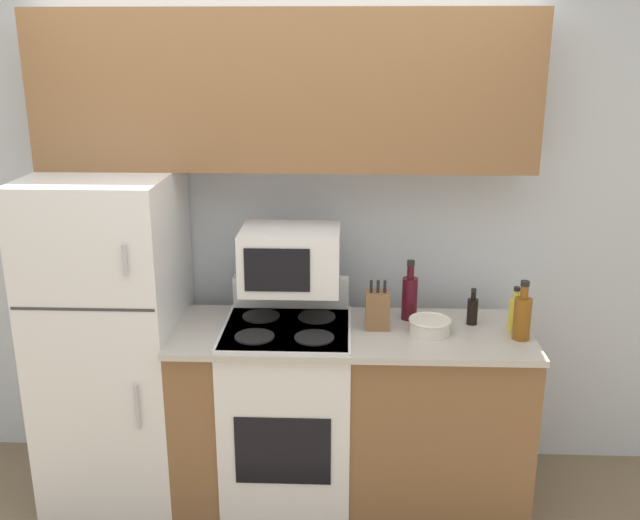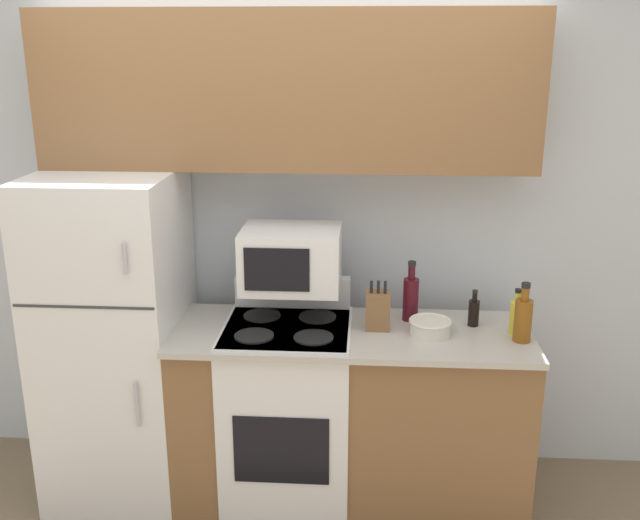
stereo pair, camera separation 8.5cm
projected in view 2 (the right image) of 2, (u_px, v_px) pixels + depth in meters
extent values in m
cube|color=silver|center=(293.00, 233.00, 3.75)|extent=(8.00, 0.05, 2.55)
cube|color=brown|center=(351.00, 419.00, 3.52)|extent=(1.69, 0.58, 0.90)
cube|color=#BCB7AD|center=(352.00, 334.00, 3.37)|extent=(1.69, 0.62, 0.03)
cube|color=white|center=(117.00, 337.00, 3.56)|extent=(0.66, 0.72, 1.65)
cube|color=#383838|center=(84.00, 307.00, 3.13)|extent=(0.64, 0.01, 0.01)
cylinder|color=#B7B7BC|center=(125.00, 259.00, 3.03)|extent=(0.02, 0.02, 0.14)
cylinder|color=#B7B7BC|center=(137.00, 405.00, 3.23)|extent=(0.02, 0.02, 0.22)
cube|color=brown|center=(287.00, 90.00, 3.35)|extent=(2.35, 0.32, 0.73)
cube|color=white|center=(288.00, 415.00, 3.52)|extent=(0.61, 0.58, 0.94)
cube|color=black|center=(281.00, 451.00, 3.25)|extent=(0.44, 0.01, 0.34)
cube|color=#2D2D2D|center=(287.00, 328.00, 3.39)|extent=(0.59, 0.56, 0.01)
cube|color=white|center=(293.00, 292.00, 3.63)|extent=(0.59, 0.06, 0.16)
cylinder|color=black|center=(254.00, 336.00, 3.27)|extent=(0.18, 0.18, 0.01)
cylinder|color=black|center=(314.00, 337.00, 3.25)|extent=(0.18, 0.18, 0.01)
cylinder|color=black|center=(262.00, 315.00, 3.52)|extent=(0.18, 0.18, 0.01)
cylinder|color=black|center=(318.00, 317.00, 3.50)|extent=(0.18, 0.18, 0.01)
cube|color=white|center=(291.00, 258.00, 3.39)|extent=(0.47, 0.36, 0.29)
cube|color=black|center=(277.00, 270.00, 3.22)|extent=(0.30, 0.01, 0.20)
cube|color=brown|center=(378.00, 311.00, 3.37)|extent=(0.11, 0.10, 0.18)
cylinder|color=black|center=(371.00, 287.00, 3.32)|extent=(0.01, 0.01, 0.06)
cylinder|color=black|center=(378.00, 287.00, 3.32)|extent=(0.01, 0.01, 0.06)
cylinder|color=black|center=(385.00, 287.00, 3.32)|extent=(0.01, 0.01, 0.06)
cylinder|color=silver|center=(430.00, 328.00, 3.32)|extent=(0.19, 0.19, 0.07)
torus|color=silver|center=(430.00, 321.00, 3.31)|extent=(0.20, 0.20, 0.01)
cylinder|color=brown|center=(523.00, 321.00, 3.22)|extent=(0.08, 0.08, 0.20)
cylinder|color=brown|center=(525.00, 294.00, 3.18)|extent=(0.04, 0.04, 0.06)
cylinder|color=black|center=(526.00, 285.00, 3.17)|extent=(0.04, 0.04, 0.02)
cylinder|color=gold|center=(516.00, 318.00, 3.31)|extent=(0.06, 0.06, 0.15)
cylinder|color=gold|center=(518.00, 297.00, 3.29)|extent=(0.03, 0.03, 0.05)
cylinder|color=black|center=(518.00, 291.00, 3.28)|extent=(0.03, 0.03, 0.02)
cylinder|color=#470F19|center=(411.00, 300.00, 3.47)|extent=(0.08, 0.08, 0.21)
cylinder|color=#470F19|center=(412.00, 273.00, 3.43)|extent=(0.03, 0.03, 0.07)
cylinder|color=black|center=(412.00, 264.00, 3.41)|extent=(0.04, 0.04, 0.02)
cylinder|color=black|center=(474.00, 313.00, 3.41)|extent=(0.05, 0.05, 0.13)
cylinder|color=black|center=(475.00, 297.00, 3.39)|extent=(0.02, 0.02, 0.04)
cylinder|color=black|center=(475.00, 292.00, 3.38)|extent=(0.03, 0.03, 0.01)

